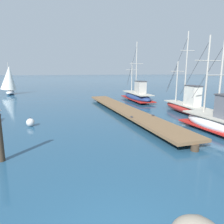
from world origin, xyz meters
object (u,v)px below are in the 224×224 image
object	(u,v)px
fishing_boat_0	(137,95)
fishing_boat_1	(187,105)
mooring_buoy	(30,122)
fishing_boat_4	(221,121)
distant_sailboat	(9,80)

from	to	relation	value
fishing_boat_0	fishing_boat_1	xyz separation A→B (m)	(0.98, -7.81, -0.01)
mooring_buoy	fishing_boat_0	bearing A→B (deg)	36.68
fishing_boat_4	distant_sailboat	size ratio (longest dim) A/B	1.29
mooring_buoy	distant_sailboat	size ratio (longest dim) A/B	0.12
fishing_boat_1	distant_sailboat	xyz separation A→B (m)	(-16.59, 20.32, 1.51)
fishing_boat_0	fishing_boat_4	size ratio (longest dim) A/B	1.16
fishing_boat_0	fishing_boat_1	distance (m)	7.87
fishing_boat_1	mooring_buoy	bearing A→B (deg)	-177.41
fishing_boat_0	fishing_boat_4	distance (m)	13.01
fishing_boat_1	fishing_boat_4	distance (m)	5.43
fishing_boat_0	distant_sailboat	xyz separation A→B (m)	(-15.61, 12.52, 1.51)
fishing_boat_1	distant_sailboat	distance (m)	26.28
fishing_boat_4	mooring_buoy	size ratio (longest dim) A/B	10.53
fishing_boat_0	fishing_boat_1	bearing A→B (deg)	-82.86
fishing_boat_0	fishing_boat_4	bearing A→B (deg)	-92.66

